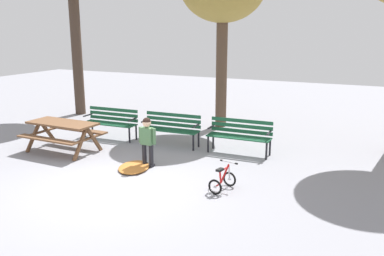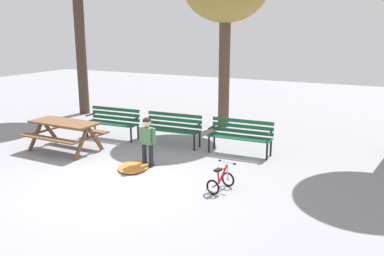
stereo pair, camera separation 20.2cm
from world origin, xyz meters
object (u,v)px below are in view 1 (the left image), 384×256
at_px(park_bench_far_left, 111,121).
at_px(park_bench_right, 240,133).
at_px(kids_bicycle, 222,181).
at_px(child_standing, 147,138).
at_px(picnic_table, 63,129).
at_px(park_bench_left, 171,127).

height_order(park_bench_far_left, park_bench_right, same).
bearing_deg(kids_bicycle, park_bench_right, 101.21).
relative_size(child_standing, kids_bicycle, 1.87).
relative_size(park_bench_far_left, child_standing, 1.42).
xyz_separation_m(picnic_table, park_bench_far_left, (0.31, 1.61, -0.08)).
bearing_deg(child_standing, park_bench_right, 50.17).
bearing_deg(kids_bicycle, park_bench_left, 134.95).
distance_m(park_bench_far_left, kids_bicycle, 4.89).
height_order(picnic_table, park_bench_left, park_bench_left).
height_order(park_bench_left, child_standing, child_standing).
relative_size(picnic_table, park_bench_right, 1.14).
bearing_deg(picnic_table, child_standing, -2.21).
xyz_separation_m(park_bench_left, child_standing, (0.34, -1.79, 0.17)).
height_order(park_bench_right, child_standing, child_standing).
distance_m(picnic_table, kids_bicycle, 4.68).
bearing_deg(park_bench_right, park_bench_left, -177.54).
height_order(picnic_table, park_bench_far_left, park_bench_far_left).
xyz_separation_m(picnic_table, park_bench_left, (2.21, 1.69, -0.08)).
relative_size(park_bench_far_left, park_bench_right, 1.00).
bearing_deg(park_bench_far_left, picnic_table, -100.99).
distance_m(picnic_table, park_bench_far_left, 1.64).
bearing_deg(park_bench_far_left, child_standing, -37.32).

